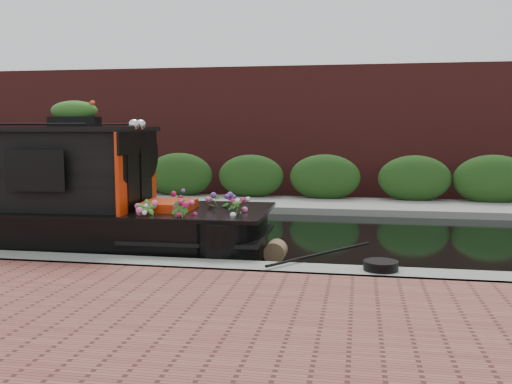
# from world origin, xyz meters

# --- Properties ---
(ground) EXTENTS (80.00, 80.00, 0.00)m
(ground) POSITION_xyz_m (0.00, 0.00, 0.00)
(ground) COLOR black
(ground) RESTS_ON ground
(near_bank_coping) EXTENTS (40.00, 0.60, 0.50)m
(near_bank_coping) POSITION_xyz_m (0.00, -3.30, 0.00)
(near_bank_coping) COLOR gray
(near_bank_coping) RESTS_ON ground
(far_bank_path) EXTENTS (40.00, 2.40, 0.34)m
(far_bank_path) POSITION_xyz_m (0.00, 4.20, 0.00)
(far_bank_path) COLOR gray
(far_bank_path) RESTS_ON ground
(far_hedge) EXTENTS (40.00, 1.10, 2.80)m
(far_hedge) POSITION_xyz_m (0.00, 5.10, 0.00)
(far_hedge) COLOR #204416
(far_hedge) RESTS_ON ground
(far_brick_wall) EXTENTS (40.00, 1.00, 8.00)m
(far_brick_wall) POSITION_xyz_m (0.00, 7.20, 0.00)
(far_brick_wall) COLOR #5A211E
(far_brick_wall) RESTS_ON ground
(rope_fender) EXTENTS (0.34, 0.39, 0.34)m
(rope_fender) POSITION_xyz_m (1.83, -1.98, 0.17)
(rope_fender) COLOR brown
(rope_fender) RESTS_ON ground
(coiled_mooring_rope) EXTENTS (0.46, 0.46, 0.12)m
(coiled_mooring_rope) POSITION_xyz_m (3.42, -3.21, 0.31)
(coiled_mooring_rope) COLOR black
(coiled_mooring_rope) RESTS_ON near_bank_coping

